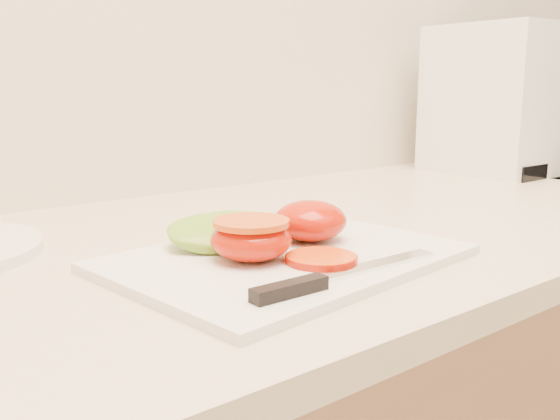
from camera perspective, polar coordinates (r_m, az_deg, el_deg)
cutting_board at (r=0.66m, az=0.55°, el=-4.42°), size 0.38×0.29×0.01m
tomato_half_dome at (r=0.71m, az=2.77°, el=-0.97°), size 0.08×0.08×0.05m
tomato_half_cut at (r=0.63m, az=-2.64°, el=-2.56°), size 0.08×0.08×0.04m
tomato_slice_0 at (r=0.63m, az=3.79°, el=-4.45°), size 0.07×0.07×0.01m
tomato_slice_1 at (r=0.63m, az=3.83°, el=-4.40°), size 0.06×0.06×0.01m
lettuce_leaf_0 at (r=0.69m, az=-4.64°, el=-1.97°), size 0.15×0.11×0.03m
knife at (r=0.56m, az=4.28°, el=-6.27°), size 0.23×0.03×0.01m
appliance at (r=1.39m, az=19.18°, el=9.49°), size 0.21×0.26×0.30m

